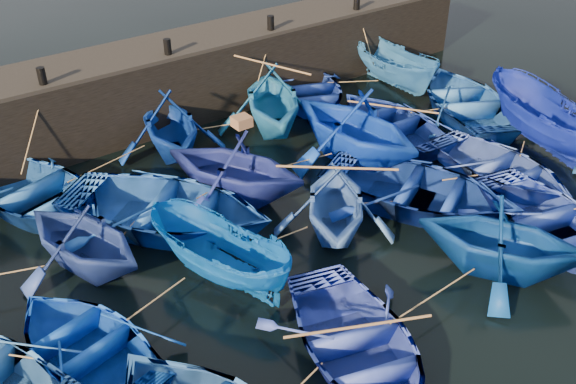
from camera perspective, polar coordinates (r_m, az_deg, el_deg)
ground at (r=15.58m, az=7.09°, el=-7.29°), size 120.00×120.00×0.00m
quay_wall at (r=22.48m, az=-11.31°, el=9.29°), size 26.00×2.50×2.50m
quay_top at (r=22.00m, az=-11.68°, el=12.42°), size 26.00×2.50×0.12m
bollard_1 at (r=19.85m, az=-21.05°, el=9.61°), size 0.24×0.24×0.50m
bollard_2 at (r=21.13m, az=-10.66°, el=12.58°), size 0.24×0.24×0.50m
bollard_3 at (r=23.05m, az=-1.55°, el=14.80°), size 0.24×0.24×0.50m
bollard_4 at (r=25.45m, az=6.13°, el=16.38°), size 0.24×0.24×0.50m
boat_1 at (r=18.67m, az=-21.56°, el=-0.09°), size 5.12×6.08×1.08m
boat_2 at (r=20.25m, az=-10.52°, el=5.99°), size 4.33×4.70×2.06m
boat_3 at (r=21.39m, az=-1.43°, el=8.34°), size 5.33×5.56×2.26m
boat_4 at (r=23.58m, az=1.83°, el=9.07°), size 5.10×5.83×1.01m
boat_5 at (r=24.96m, az=9.59°, el=10.83°), size 2.11×4.49×1.68m
boat_7 at (r=15.77m, az=-17.78°, el=-3.81°), size 4.17×4.49×1.94m
boat_8 at (r=16.95m, az=-10.77°, el=-1.45°), size 6.74×7.04×1.19m
boat_9 at (r=17.60m, az=-4.80°, el=2.39°), size 5.16×5.38×2.19m
boat_10 at (r=19.48m, az=6.02°, el=6.01°), size 4.58×5.17×2.51m
boat_11 at (r=21.54m, az=9.15°, el=6.22°), size 3.61×4.87×0.98m
boat_12 at (r=23.41m, az=15.58°, el=7.83°), size 5.96×6.61×1.12m
boat_14 at (r=13.84m, az=-17.50°, el=-12.71°), size 3.80×4.67×0.85m
boat_15 at (r=14.87m, az=-6.20°, el=-5.64°), size 2.66×4.23×1.53m
boat_16 at (r=16.30m, az=4.23°, el=-0.85°), size 4.76×4.83×1.93m
boat_17 at (r=17.81m, az=11.63°, el=0.17°), size 5.95×6.64×1.13m
boat_18 at (r=19.67m, az=18.36°, el=2.08°), size 3.37×4.62×0.94m
boat_19 at (r=21.72m, az=21.85°, el=5.83°), size 2.98×5.31×1.94m
boat_22 at (r=13.20m, az=6.17°, el=-13.37°), size 4.47×5.38×0.96m
boat_23 at (r=15.69m, az=18.57°, el=-3.89°), size 4.95×5.12×2.07m
boat_24 at (r=17.63m, az=22.51°, el=-2.52°), size 4.47×5.53×1.01m
wooden_crate at (r=17.16m, az=-4.14°, el=6.27°), size 0.46×0.43×0.29m
mooring_ropes at (r=18.20m, az=-3.60°, el=2.68°), size 17.44×12.09×2.10m
loose_oars at (r=17.49m, az=4.49°, el=3.95°), size 9.82×11.56×1.36m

